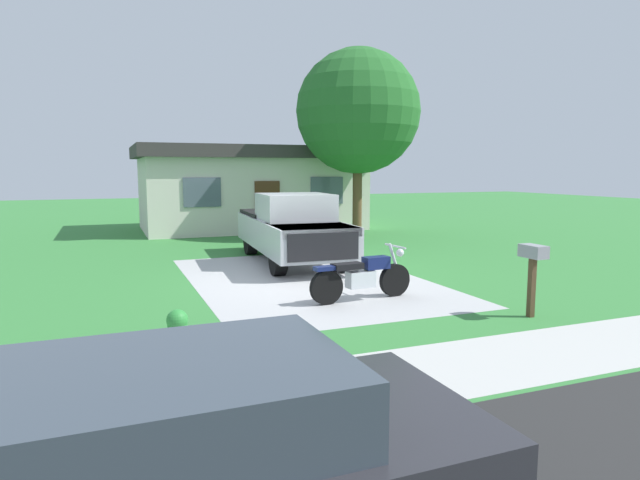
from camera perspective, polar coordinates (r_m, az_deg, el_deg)
name	(u,v)px	position (r m, az deg, el deg)	size (l,w,h in m)	color
ground_plane	(306,280)	(12.67, -1.47, -4.18)	(80.00, 80.00, 0.00)	#347B38
driveway_pad	(306,280)	(12.67, -1.47, -4.16)	(5.11, 7.76, 0.01)	#ADADAD
sidewalk_strip	(465,365)	(7.53, 14.92, -12.54)	(36.00, 1.80, 0.01)	#B5B5B0
motorcycle	(362,276)	(10.66, 4.47, -3.82)	(2.21, 0.70, 1.09)	black
pickup_truck	(291,227)	(15.04, -3.07, 1.32)	(2.35, 5.74, 1.90)	black
fire_hydrant	(178,345)	(6.92, -14.63, -10.61)	(0.32, 0.40, 0.87)	#2D8C38
parked_hatchback	(141,471)	(3.74, -18.22, -21.99)	(4.51, 1.82, 1.38)	black
mailbox	(533,261)	(10.02, 21.40, -2.08)	(0.26, 0.48, 1.26)	#4C3823
shade_tree	(358,112)	(21.09, 4.00, 13.25)	(4.68, 4.68, 7.05)	brown
neighbor_house	(251,187)	(23.85, -7.24, 5.52)	(9.60, 5.60, 3.50)	beige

